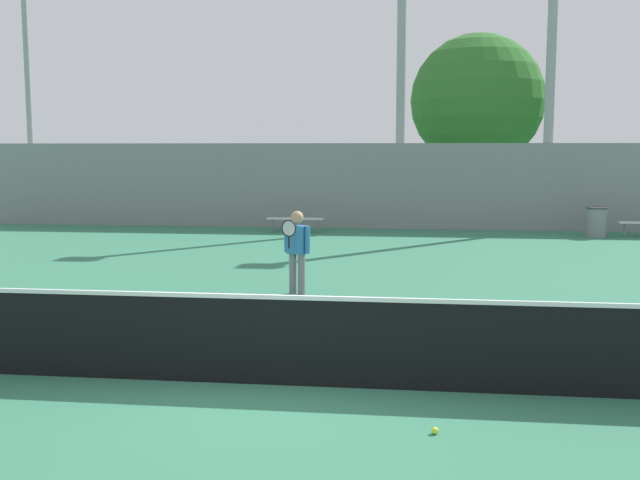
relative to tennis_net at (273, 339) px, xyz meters
name	(u,v)px	position (x,y,z in m)	size (l,w,h in m)	color
ground_plane	(274,385)	(0.00, 0.00, -0.53)	(100.00, 100.00, 0.00)	#337556
tennis_net	(273,339)	(0.00, 0.00, 0.00)	(11.36, 0.09, 1.05)	#195128
tennis_player	(297,247)	(-0.56, 5.34, 0.35)	(0.51, 0.49, 1.56)	slate
bench_courtside_far	(295,219)	(-2.21, 15.59, -0.12)	(1.83, 0.40, 0.46)	silver
light_pole_near_left	(552,42)	(5.93, 17.23, 5.56)	(0.90, 0.60, 11.09)	#939399
light_pole_far_right	(401,49)	(1.10, 17.53, 5.46)	(0.90, 0.60, 10.82)	#939399
light_pole_center_back	(27,61)	(-12.34, 17.81, 5.27)	(0.90, 0.60, 9.49)	#939399
trash_bin	(596,222)	(7.13, 15.40, -0.08)	(0.65, 0.65, 0.91)	gray
tennis_ball	(435,431)	(1.80, -1.28, -0.50)	(0.07, 0.07, 0.07)	#D1E038
back_fence	(366,186)	(0.00, 16.95, 0.90)	(26.45, 0.06, 2.87)	gray
tree_green_tall	(477,101)	(4.09, 23.07, 4.06)	(5.38, 5.38, 7.29)	brown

